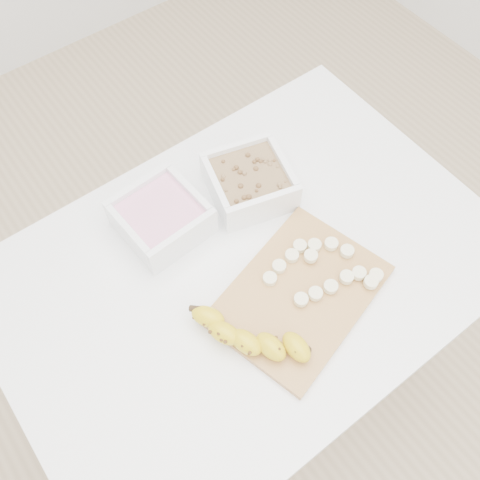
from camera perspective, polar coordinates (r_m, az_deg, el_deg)
ground at (r=1.77m, az=0.60°, el=-14.13°), size 3.50×3.50×0.00m
table at (r=1.16m, az=0.89°, el=-4.95°), size 1.00×0.70×0.75m
bowl_yogurt at (r=1.09m, az=-8.39°, el=2.43°), size 0.17×0.17×0.08m
bowl_granola at (r=1.13m, az=1.01°, el=6.29°), size 0.20×0.20×0.08m
cutting_board at (r=1.04m, az=6.35°, el=-5.81°), size 0.37×0.31×0.01m
banana at (r=0.97m, az=1.40°, el=-10.24°), size 0.14×0.23×0.04m
banana_slices at (r=1.05m, az=8.82°, el=-3.01°), size 0.19×0.17×0.02m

